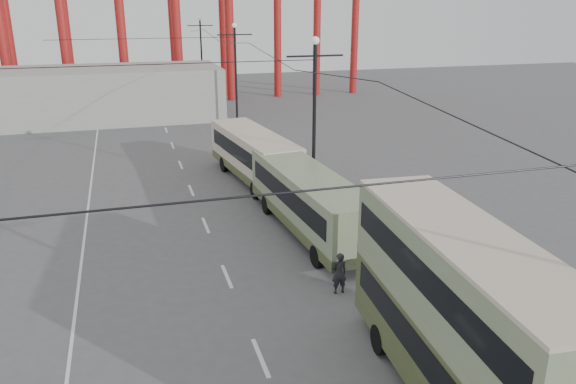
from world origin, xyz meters
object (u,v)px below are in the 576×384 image
object	(u,v)px
pedestrian	(339,273)
double_decker_bus	(460,312)
single_decker_green	(309,200)
single_decker_cream	(254,154)

from	to	relation	value
pedestrian	double_decker_bus	bearing A→B (deg)	94.41
pedestrian	single_decker_green	bearing A→B (deg)	-98.85
double_decker_bus	pedestrian	xyz separation A→B (m)	(-0.71, 7.04, -2.13)
double_decker_bus	single_decker_green	distance (m)	13.33
double_decker_bus	single_decker_green	world-z (taller)	double_decker_bus
double_decker_bus	single_decker_green	size ratio (longest dim) A/B	0.91
double_decker_bus	pedestrian	bearing A→B (deg)	100.09
double_decker_bus	single_decker_cream	distance (m)	22.52
single_decker_green	single_decker_cream	size ratio (longest dim) A/B	1.07
double_decker_bus	pedestrian	size ratio (longest dim) A/B	5.85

